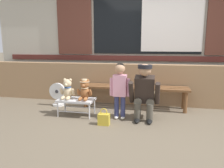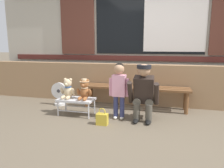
# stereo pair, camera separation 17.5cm
# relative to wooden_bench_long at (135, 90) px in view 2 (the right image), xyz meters

# --- Properties ---
(ground_plane) EXTENTS (60.00, 60.00, 0.00)m
(ground_plane) POSITION_rel_wooden_bench_long_xyz_m (0.16, -1.06, -0.37)
(ground_plane) COLOR brown
(brick_low_wall) EXTENTS (7.28, 0.25, 0.85)m
(brick_low_wall) POSITION_rel_wooden_bench_long_xyz_m (0.16, 0.37, 0.05)
(brick_low_wall) COLOR #997551
(brick_low_wall) RESTS_ON ground
(shop_facade) EXTENTS (7.43, 0.26, 3.67)m
(shop_facade) POSITION_rel_wooden_bench_long_xyz_m (0.16, 0.88, 1.47)
(shop_facade) COLOR #B7B2A3
(shop_facade) RESTS_ON ground
(wooden_bench_long) EXTENTS (2.10, 0.40, 0.44)m
(wooden_bench_long) POSITION_rel_wooden_bench_long_xyz_m (0.00, 0.00, 0.00)
(wooden_bench_long) COLOR brown
(wooden_bench_long) RESTS_ON ground
(small_display_bench) EXTENTS (0.64, 0.36, 0.30)m
(small_display_bench) POSITION_rel_wooden_bench_long_xyz_m (-0.96, -0.68, -0.11)
(small_display_bench) COLOR silver
(small_display_bench) RESTS_ON ground
(teddy_bear_plain) EXTENTS (0.28, 0.26, 0.36)m
(teddy_bear_plain) POSITION_rel_wooden_bench_long_xyz_m (-1.12, -0.68, 0.09)
(teddy_bear_plain) COLOR #CCB289
(teddy_bear_plain) RESTS_ON small_display_bench
(teddy_bear_with_hat) EXTENTS (0.28, 0.27, 0.36)m
(teddy_bear_with_hat) POSITION_rel_wooden_bench_long_xyz_m (-0.80, -0.68, 0.10)
(teddy_bear_with_hat) COLOR #93562D
(teddy_bear_with_hat) RESTS_ON small_display_bench
(child_standing) EXTENTS (0.35, 0.18, 0.96)m
(child_standing) POSITION_rel_wooden_bench_long_xyz_m (-0.17, -0.69, 0.22)
(child_standing) COLOR navy
(child_standing) RESTS_ON ground
(adult_crouching) EXTENTS (0.50, 0.49, 0.95)m
(adult_crouching) POSITION_rel_wooden_bench_long_xyz_m (0.25, -0.65, 0.11)
(adult_crouching) COLOR #4C473D
(adult_crouching) RESTS_ON ground
(handbag_on_ground) EXTENTS (0.18, 0.11, 0.27)m
(handbag_on_ground) POSITION_rel_wooden_bench_long_xyz_m (-0.36, -1.03, -0.28)
(handbag_on_ground) COLOR gold
(handbag_on_ground) RESTS_ON ground
(floor_fan) EXTENTS (0.34, 0.24, 0.48)m
(floor_fan) POSITION_rel_wooden_bench_long_xyz_m (-1.56, -0.18, -0.13)
(floor_fan) COLOR silver
(floor_fan) RESTS_ON ground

